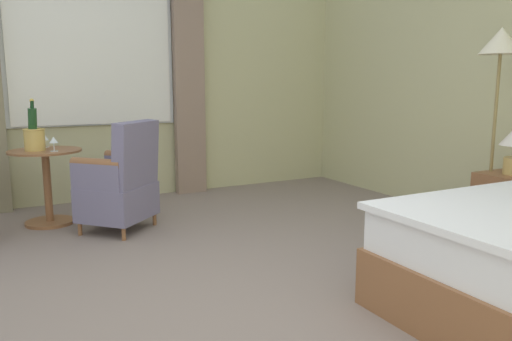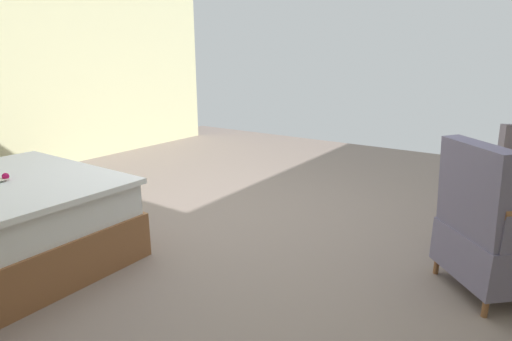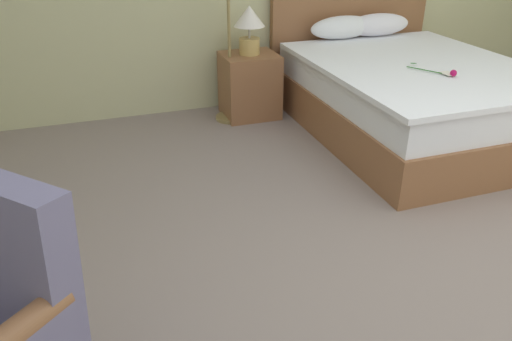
% 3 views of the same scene
% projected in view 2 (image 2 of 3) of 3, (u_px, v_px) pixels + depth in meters
% --- Properties ---
extents(ground_plane, '(8.19, 8.19, 0.00)m').
position_uv_depth(ground_plane, '(235.00, 224.00, 3.67)').
color(ground_plane, gray).
extents(wall_far_side, '(0.12, 6.29, 3.11)m').
position_uv_depth(wall_far_side, '(23.00, 52.00, 5.13)').
color(wall_far_side, beige).
rests_on(wall_far_side, ground).
extents(armchair_by_window, '(0.79, 0.79, 0.99)m').
position_uv_depth(armchair_by_window, '(492.00, 232.00, 2.50)').
color(armchair_by_window, brown).
rests_on(armchair_by_window, ground).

